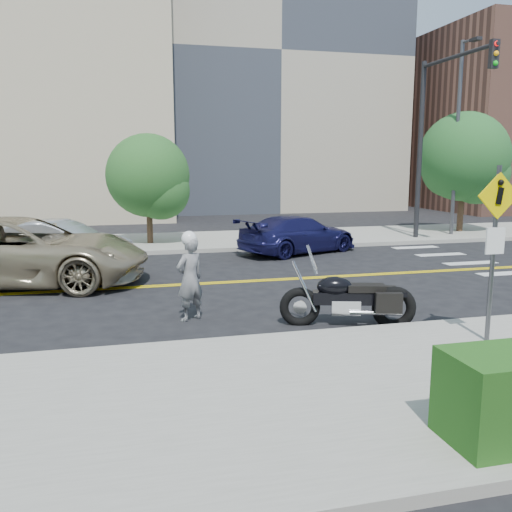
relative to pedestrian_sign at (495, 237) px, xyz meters
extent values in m
plane|color=black|center=(-4.20, 6.31, -1.96)|extent=(120.00, 120.00, 0.00)
cube|color=#9E9B91|center=(-4.20, -1.19, -1.89)|extent=(60.00, 5.00, 0.15)
cube|color=#9E9B91|center=(-4.20, 13.81, -1.89)|extent=(60.00, 5.00, 0.15)
cube|color=#A39984|center=(3.80, 32.31, 8.04)|extent=(18.00, 14.00, 20.00)
cylinder|color=#4C4C51|center=(7.80, 12.81, 2.19)|extent=(0.16, 0.16, 8.00)
cylinder|color=black|center=(5.80, 12.31, 1.69)|extent=(0.20, 0.20, 7.00)
cylinder|color=black|center=(5.80, 10.11, 4.99)|extent=(0.14, 4.40, 0.14)
cube|color=black|center=(5.80, 8.11, 4.69)|extent=(0.28, 0.18, 0.90)
cylinder|color=#4C4C51|center=(0.00, 0.01, -0.31)|extent=(0.08, 0.08, 3.00)
cube|color=#F9D800|center=(0.00, -0.02, 0.69)|extent=(0.78, 0.03, 0.78)
cube|color=white|center=(0.00, -0.02, -0.06)|extent=(0.35, 0.03, 0.45)
imported|color=#9D9DA2|center=(-4.76, 3.00, -1.09)|extent=(0.76, 0.67, 1.74)
sphere|color=white|center=(-4.76, 3.00, -0.27)|extent=(0.31, 0.31, 0.31)
imported|color=tan|center=(-8.62, 7.31, -1.06)|extent=(6.93, 4.26, 1.79)
imported|color=#A4A6AC|center=(-7.93, 9.64, -1.24)|extent=(4.63, 3.18, 1.44)
imported|color=#1B1A50|center=(0.06, 10.51, -1.29)|extent=(4.97, 3.50, 1.34)
cylinder|color=#382619|center=(-5.02, 13.26, -0.22)|extent=(0.23, 0.23, 3.49)
sphere|color=#1F551B|center=(-5.02, 13.26, 0.76)|extent=(3.14, 3.14, 3.14)
cylinder|color=#382619|center=(8.76, 13.62, 0.26)|extent=(0.27, 0.27, 4.44)
sphere|color=#1A541D|center=(8.76, 13.62, 1.50)|extent=(3.92, 3.92, 3.92)
camera|label=1|loc=(-6.06, -7.75, 1.22)|focal=38.00mm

